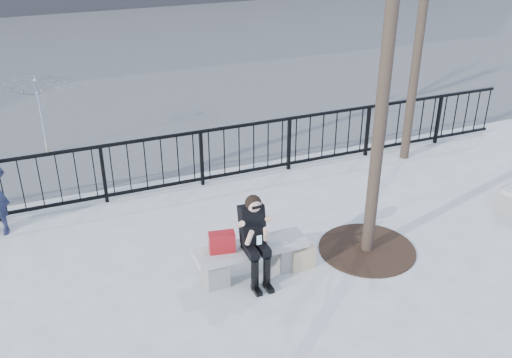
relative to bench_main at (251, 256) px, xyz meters
name	(u,v)px	position (x,y,z in m)	size (l,w,h in m)	color
ground	(251,274)	(0.00, 0.00, -0.30)	(120.00, 120.00, 0.00)	#A2A29C
street_surface	(99,46)	(0.00, 15.00, -0.30)	(60.00, 23.00, 0.01)	#474747
railing	(191,160)	(0.00, 3.00, 0.25)	(14.00, 0.06, 1.10)	black
tree_grate	(367,249)	(1.90, -0.10, -0.29)	(1.50, 1.50, 0.02)	black
bench_main	(251,256)	(0.00, 0.00, 0.00)	(1.65, 0.46, 0.49)	gray
seated_woman	(255,240)	(0.00, -0.16, 0.37)	(0.50, 0.64, 1.34)	black
handbag	(222,242)	(-0.43, 0.02, 0.34)	(0.36, 0.17, 0.30)	maroon
shopping_bag	(303,259)	(0.75, -0.17, -0.13)	(0.37, 0.14, 0.35)	beige
vendor_umbrella	(40,116)	(-2.45, 5.58, 0.56)	(1.87, 1.91, 1.72)	yellow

